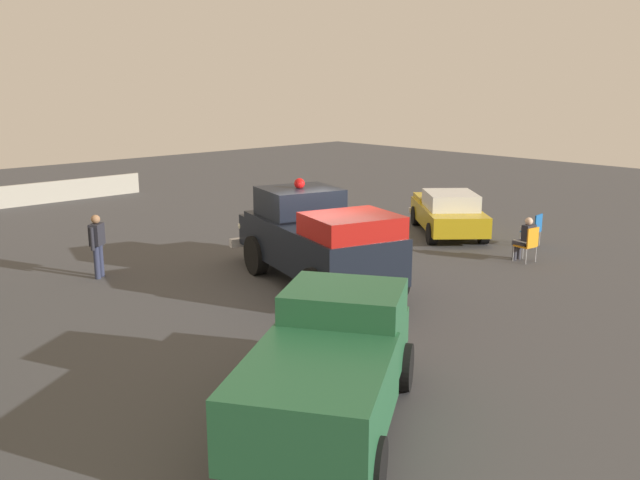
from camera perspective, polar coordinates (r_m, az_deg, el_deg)
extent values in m
plane|color=#424244|center=(16.68, 0.06, -4.27)|extent=(60.00, 60.00, 0.00)
cylinder|color=black|center=(18.03, -5.40, -1.27)|extent=(0.59, 1.09, 1.04)
cylinder|color=black|center=(18.84, 0.24, -0.57)|extent=(0.59, 1.09, 1.04)
cylinder|color=black|center=(14.96, -0.31, -4.26)|extent=(0.59, 1.09, 1.04)
cylinder|color=black|center=(15.93, 6.12, -3.24)|extent=(0.59, 1.09, 1.04)
cube|color=black|center=(16.76, 0.00, -0.46)|extent=(3.33, 5.28, 1.10)
cube|color=black|center=(19.30, -3.91, 0.95)|extent=(1.94, 1.34, 0.84)
cube|color=black|center=(17.58, -1.73, 3.18)|extent=(2.28, 2.15, 0.76)
cube|color=#B21914|center=(15.27, 2.69, 1.05)|extent=(2.34, 2.16, 0.60)
cube|color=silver|center=(19.70, -4.44, 1.19)|extent=(1.42, 0.50, 0.64)
cube|color=silver|center=(19.88, -4.53, 0.06)|extent=(2.21, 0.79, 0.24)
sphere|color=white|center=(19.40, -6.56, 1.20)|extent=(0.32, 0.32, 0.26)
sphere|color=white|center=(19.99, -2.38, 1.63)|extent=(0.32, 0.32, 0.26)
sphere|color=red|center=(17.50, -1.74, 4.79)|extent=(0.34, 0.34, 0.28)
cylinder|color=black|center=(24.36, 8.09, 2.04)|extent=(0.64, 0.68, 0.68)
cylinder|color=black|center=(24.70, 11.84, 2.04)|extent=(0.64, 0.68, 0.68)
cylinder|color=black|center=(21.57, 9.40, 0.53)|extent=(0.64, 0.68, 0.68)
cylinder|color=black|center=(21.95, 13.60, 0.56)|extent=(0.64, 0.68, 0.68)
cube|color=gold|center=(23.07, 10.73, 2.02)|extent=(4.11, 4.35, 0.64)
cube|color=gold|center=(24.40, 10.03, 3.51)|extent=(2.16, 2.13, 0.20)
cube|color=white|center=(22.69, 10.96, 3.26)|extent=(2.42, 2.46, 0.56)
cube|color=silver|center=(25.21, 9.64, 2.50)|extent=(1.54, 1.37, 0.20)
cylinder|color=black|center=(11.79, -1.62, -9.83)|extent=(0.82, 0.67, 0.80)
cylinder|color=black|center=(11.48, 7.03, -10.59)|extent=(0.82, 0.67, 0.80)
cylinder|color=black|center=(9.15, -7.01, -17.18)|extent=(0.82, 0.67, 0.80)
cylinder|color=black|center=(8.76, 4.44, -18.64)|extent=(0.82, 0.67, 0.80)
cube|color=#235B38|center=(9.16, -0.44, -13.14)|extent=(3.30, 3.07, 1.00)
cube|color=#235B38|center=(10.76, 2.06, -7.57)|extent=(2.24, 2.33, 1.40)
cube|color=#235B38|center=(11.90, 3.13, -7.44)|extent=(1.68, 1.92, 0.64)
cylinder|color=#B7BABF|center=(20.09, 15.98, -1.10)|extent=(0.03, 0.03, 0.44)
cylinder|color=#B7BABF|center=(20.44, 16.74, -0.91)|extent=(0.03, 0.03, 0.44)
cylinder|color=#B7BABF|center=(19.84, 16.98, -1.35)|extent=(0.03, 0.03, 0.44)
cylinder|color=#B7BABF|center=(20.19, 17.73, -1.15)|extent=(0.03, 0.03, 0.44)
cube|color=orange|center=(20.08, 16.90, -0.48)|extent=(0.53, 0.53, 0.04)
cube|color=orange|center=(19.88, 17.51, 0.19)|extent=(0.48, 0.09, 0.56)
cube|color=#B7BABF|center=(19.86, 16.52, -0.11)|extent=(0.09, 0.44, 0.03)
cube|color=#B7BABF|center=(20.24, 17.34, 0.07)|extent=(0.09, 0.44, 0.03)
cylinder|color=#B7BABF|center=(22.01, 16.52, 0.09)|extent=(0.03, 0.03, 0.44)
cylinder|color=#B7BABF|center=(22.40, 16.99, 0.28)|extent=(0.03, 0.03, 0.44)
cylinder|color=#B7BABF|center=(21.84, 17.57, -0.08)|extent=(0.03, 0.03, 0.44)
cylinder|color=#B7BABF|center=(22.23, 18.02, 0.12)|extent=(0.03, 0.03, 0.44)
cube|color=#1959A5|center=(22.07, 17.31, 0.70)|extent=(0.53, 0.53, 0.04)
cube|color=#1959A5|center=(21.92, 17.94, 1.33)|extent=(0.48, 0.09, 0.56)
cube|color=#B7BABF|center=(21.82, 17.09, 1.02)|extent=(0.08, 0.44, 0.03)
cube|color=#B7BABF|center=(22.25, 17.59, 1.21)|extent=(0.08, 0.44, 0.03)
cylinder|color=#383842|center=(20.22, 16.08, -1.01)|extent=(0.14, 0.14, 0.45)
cylinder|color=#383842|center=(20.37, 16.43, -0.92)|extent=(0.14, 0.14, 0.45)
cube|color=#383842|center=(20.06, 16.49, -0.31)|extent=(0.20, 0.45, 0.13)
cube|color=#383842|center=(20.21, 16.84, -0.23)|extent=(0.20, 0.45, 0.13)
cube|color=#26262D|center=(19.95, 17.18, 0.46)|extent=(0.42, 0.26, 0.54)
sphere|color=beige|center=(19.89, 17.20, 1.51)|extent=(0.24, 0.24, 0.22)
cylinder|color=#2D334C|center=(18.47, -18.30, -1.80)|extent=(0.21, 0.21, 0.88)
cylinder|color=#2D334C|center=(18.66, -18.01, -1.63)|extent=(0.21, 0.21, 0.88)
cube|color=#26262D|center=(18.40, -18.31, 0.46)|extent=(0.49, 0.47, 0.56)
cylinder|color=#26262D|center=(18.18, -18.67, 0.08)|extent=(0.14, 0.14, 0.60)
cylinder|color=#26262D|center=(18.65, -17.94, 0.46)|extent=(0.14, 0.14, 0.60)
sphere|color=#9E704C|center=(18.32, -18.40, 1.68)|extent=(0.32, 0.32, 0.23)
cube|color=orange|center=(20.43, 5.07, -0.98)|extent=(0.40, 0.40, 0.04)
cone|color=orange|center=(20.35, 5.09, -0.12)|extent=(0.32, 0.32, 0.60)
cube|color=#A8A393|center=(30.32, -24.35, 3.39)|extent=(11.07, 0.12, 0.90)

